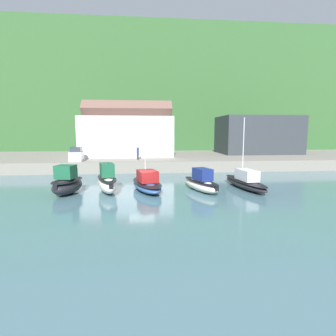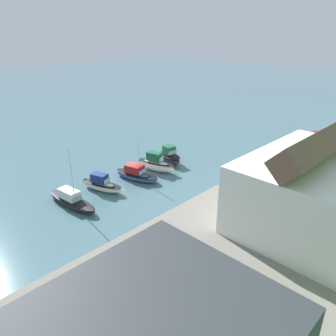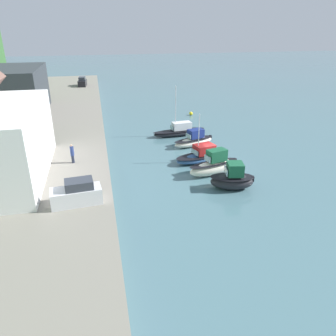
{
  "view_description": "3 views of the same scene",
  "coord_description": "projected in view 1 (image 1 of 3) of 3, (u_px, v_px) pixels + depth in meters",
  "views": [
    {
      "loc": [
        0.27,
        -25.34,
        6.03
      ],
      "look_at": [
        2.95,
        3.67,
        2.04
      ],
      "focal_mm": 28.0,
      "sensor_mm": 36.0,
      "label": 1
    },
    {
      "loc": [
        28.16,
        34.87,
        20.23
      ],
      "look_at": [
        -1.33,
        6.06,
        2.55
      ],
      "focal_mm": 35.0,
      "sensor_mm": 36.0,
      "label": 2
    },
    {
      "loc": [
        -35.62,
        13.69,
        15.79
      ],
      "look_at": [
        -3.94,
        6.79,
        1.48
      ],
      "focal_mm": 35.0,
      "sensor_mm": 36.0,
      "label": 3
    }
  ],
  "objects": [
    {
      "name": "yacht_club_building",
      "position": [
        257.0,
        135.0,
        54.24
      ],
      "size": [
        15.53,
        9.96,
        7.58
      ],
      "color": "#2D3338",
      "rests_on": "quay_promenade"
    },
    {
      "name": "parked_car_1",
      "position": [
        77.0,
        155.0,
        40.33
      ],
      "size": [
        2.2,
        4.36,
        2.16
      ],
      "rotation": [
        0.0,
        0.0,
        0.1
      ],
      "color": "silver",
      "rests_on": "quay_promenade"
    },
    {
      "name": "quay_promenade",
      "position": [
        143.0,
        159.0,
        50.36
      ],
      "size": [
        134.77,
        23.99,
        1.68
      ],
      "color": "gray",
      "rests_on": "ground_plane"
    },
    {
      "name": "hillside_backdrop",
      "position": [
        143.0,
        103.0,
        110.61
      ],
      "size": [
        240.0,
        77.51,
        36.65
      ],
      "color": "#335B2D",
      "rests_on": "ground_plane"
    },
    {
      "name": "moored_boat_0",
      "position": [
        67.0,
        183.0,
        25.65
      ],
      "size": [
        3.16,
        4.91,
        2.88
      ],
      "rotation": [
        0.0,
        0.0,
        -0.2
      ],
      "color": "black",
      "rests_on": "ground_plane"
    },
    {
      "name": "ground_plane",
      "position": [
        142.0,
        194.0,
        25.79
      ],
      "size": [
        320.0,
        320.0,
        0.0
      ],
      "primitive_type": "plane",
      "color": "#476B75"
    },
    {
      "name": "moored_boat_1",
      "position": [
        107.0,
        181.0,
        26.63
      ],
      "size": [
        3.28,
        6.54,
        2.96
      ],
      "rotation": [
        0.0,
        0.0,
        0.26
      ],
      "color": "white",
      "rests_on": "ground_plane"
    },
    {
      "name": "harbor_clubhouse",
      "position": [
        128.0,
        135.0,
        49.56
      ],
      "size": [
        16.61,
        11.65,
        10.28
      ],
      "color": "white",
      "rests_on": "quay_promenade"
    },
    {
      "name": "moored_boat_2",
      "position": [
        147.0,
        183.0,
        27.18
      ],
      "size": [
        4.1,
        7.43,
        6.12
      ],
      "rotation": [
        0.0,
        0.0,
        0.24
      ],
      "color": "#33568E",
      "rests_on": "ground_plane"
    },
    {
      "name": "moored_boat_4",
      "position": [
        245.0,
        181.0,
        28.35
      ],
      "size": [
        2.95,
        8.53,
        7.61
      ],
      "rotation": [
        0.0,
        0.0,
        0.12
      ],
      "color": "black",
      "rests_on": "ground_plane"
    },
    {
      "name": "person_on_quay",
      "position": [
        138.0,
        153.0,
        41.96
      ],
      "size": [
        0.4,
        0.4,
        2.14
      ],
      "color": "#232838",
      "rests_on": "quay_promenade"
    },
    {
      "name": "moored_boat_3",
      "position": [
        201.0,
        183.0,
        27.06
      ],
      "size": [
        3.61,
        6.46,
        2.38
      ],
      "rotation": [
        0.0,
        0.0,
        0.31
      ],
      "color": "white",
      "rests_on": "ground_plane"
    }
  ]
}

